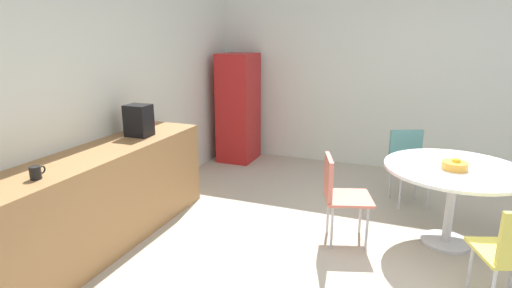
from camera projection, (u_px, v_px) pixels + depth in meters
ground_plane at (405, 283)px, 3.26m from camera, size 6.00×6.00×0.00m
wall_back at (89, 99)px, 3.97m from camera, size 6.00×0.10×2.60m
wall_side_right at (422, 79)px, 5.62m from camera, size 0.10×6.00×2.60m
counter_block at (102, 199)px, 3.76m from camera, size 2.55×0.60×0.90m
locker_cabinet at (238, 108)px, 6.24m from camera, size 0.60×0.50×1.62m
round_table at (454, 180)px, 3.71m from camera, size 1.23×1.23×0.76m
chair_teal at (408, 158)px, 4.73m from camera, size 0.55×0.55×0.83m
chair_coral at (338, 189)px, 3.79m from camera, size 0.53×0.53×0.83m
fruit_bowl at (455, 165)px, 3.61m from camera, size 0.22×0.22×0.11m
mug_white at (36, 173)px, 2.95m from camera, size 0.13×0.08×0.09m
mug_green at (151, 125)px, 4.45m from camera, size 0.13×0.08×0.09m
coffee_maker at (139, 120)px, 4.16m from camera, size 0.20×0.24×0.32m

